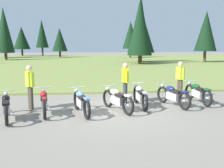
{
  "coord_description": "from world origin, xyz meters",
  "views": [
    {
      "loc": [
        -1.08,
        -9.55,
        2.44
      ],
      "look_at": [
        0.0,
        0.6,
        0.9
      ],
      "focal_mm": 42.48,
      "sensor_mm": 36.0,
      "label": 1
    }
  ],
  "objects_px": {
    "motorcycle_sky_blue": "(81,102)",
    "motorcycle_cream": "(117,99)",
    "motorcycle_navy": "(173,95)",
    "motorcycle_british_green": "(198,93)",
    "rider_near_row_end": "(180,78)",
    "motorcycle_red": "(44,102)",
    "motorcycle_black": "(6,107)",
    "rider_checking_bike": "(30,85)",
    "rider_with_back_turned": "(125,80)",
    "motorcycle_silver": "(140,96)"
  },
  "relations": [
    {
      "from": "motorcycle_silver",
      "to": "motorcycle_british_green",
      "type": "xyz_separation_m",
      "value": [
        2.52,
        0.39,
        0.0
      ]
    },
    {
      "from": "motorcycle_navy",
      "to": "rider_checking_bike",
      "type": "bearing_deg",
      "value": 179.43
    },
    {
      "from": "motorcycle_british_green",
      "to": "motorcycle_sky_blue",
      "type": "bearing_deg",
      "value": -165.23
    },
    {
      "from": "rider_with_back_turned",
      "to": "motorcycle_silver",
      "type": "bearing_deg",
      "value": -57.43
    },
    {
      "from": "motorcycle_british_green",
      "to": "motorcycle_black",
      "type": "bearing_deg",
      "value": -166.62
    },
    {
      "from": "motorcycle_sky_blue",
      "to": "rider_with_back_turned",
      "type": "distance_m",
      "value": 2.48
    },
    {
      "from": "motorcycle_black",
      "to": "rider_checking_bike",
      "type": "xyz_separation_m",
      "value": [
        0.51,
        1.34,
        0.51
      ]
    },
    {
      "from": "motorcycle_silver",
      "to": "rider_near_row_end",
      "type": "bearing_deg",
      "value": 32.81
    },
    {
      "from": "motorcycle_cream",
      "to": "motorcycle_british_green",
      "type": "xyz_separation_m",
      "value": [
        3.5,
        0.96,
        0.0
      ]
    },
    {
      "from": "motorcycle_sky_blue",
      "to": "motorcycle_british_green",
      "type": "bearing_deg",
      "value": 14.77
    },
    {
      "from": "motorcycle_red",
      "to": "motorcycle_navy",
      "type": "height_order",
      "value": "same"
    },
    {
      "from": "motorcycle_sky_blue",
      "to": "motorcycle_british_green",
      "type": "distance_m",
      "value": 4.97
    },
    {
      "from": "rider_near_row_end",
      "to": "motorcycle_red",
      "type": "bearing_deg",
      "value": -159.77
    },
    {
      "from": "motorcycle_silver",
      "to": "rider_checking_bike",
      "type": "xyz_separation_m",
      "value": [
        -4.19,
        0.01,
        0.51
      ]
    },
    {
      "from": "motorcycle_navy",
      "to": "motorcycle_sky_blue",
      "type": "bearing_deg",
      "value": -166.94
    },
    {
      "from": "motorcycle_black",
      "to": "rider_with_back_turned",
      "type": "distance_m",
      "value": 4.73
    },
    {
      "from": "rider_with_back_turned",
      "to": "rider_near_row_end",
      "type": "height_order",
      "value": "same"
    },
    {
      "from": "motorcycle_navy",
      "to": "motorcycle_red",
      "type": "bearing_deg",
      "value": -171.86
    },
    {
      "from": "rider_near_row_end",
      "to": "rider_with_back_turned",
      "type": "bearing_deg",
      "value": -166.76
    },
    {
      "from": "motorcycle_navy",
      "to": "motorcycle_silver",
      "type": "bearing_deg",
      "value": 178.16
    },
    {
      "from": "motorcycle_silver",
      "to": "motorcycle_navy",
      "type": "bearing_deg",
      "value": -1.84
    },
    {
      "from": "motorcycle_red",
      "to": "motorcycle_navy",
      "type": "relative_size",
      "value": 1.03
    },
    {
      "from": "motorcycle_black",
      "to": "motorcycle_red",
      "type": "distance_m",
      "value": 1.25
    },
    {
      "from": "motorcycle_sky_blue",
      "to": "motorcycle_black",
      "type": "bearing_deg",
      "value": -169.44
    },
    {
      "from": "motorcycle_cream",
      "to": "motorcycle_navy",
      "type": "xyz_separation_m",
      "value": [
        2.28,
        0.52,
        0.0
      ]
    },
    {
      "from": "motorcycle_sky_blue",
      "to": "rider_near_row_end",
      "type": "height_order",
      "value": "rider_near_row_end"
    },
    {
      "from": "motorcycle_navy",
      "to": "rider_checking_bike",
      "type": "height_order",
      "value": "rider_checking_bike"
    },
    {
      "from": "motorcycle_red",
      "to": "rider_near_row_end",
      "type": "relative_size",
      "value": 1.25
    },
    {
      "from": "rider_checking_bike",
      "to": "motorcycle_black",
      "type": "bearing_deg",
      "value": -110.83
    },
    {
      "from": "motorcycle_british_green",
      "to": "rider_near_row_end",
      "type": "relative_size",
      "value": 1.26
    },
    {
      "from": "motorcycle_black",
      "to": "rider_near_row_end",
      "type": "relative_size",
      "value": 1.23
    },
    {
      "from": "motorcycle_british_green",
      "to": "motorcycle_cream",
      "type": "bearing_deg",
      "value": -164.74
    },
    {
      "from": "motorcycle_cream",
      "to": "rider_with_back_turned",
      "type": "height_order",
      "value": "rider_with_back_turned"
    },
    {
      "from": "motorcycle_navy",
      "to": "motorcycle_british_green",
      "type": "relative_size",
      "value": 0.96
    },
    {
      "from": "motorcycle_black",
      "to": "rider_checking_bike",
      "type": "height_order",
      "value": "rider_checking_bike"
    },
    {
      "from": "motorcycle_navy",
      "to": "rider_checking_bike",
      "type": "distance_m",
      "value": 5.52
    },
    {
      "from": "motorcycle_red",
      "to": "rider_checking_bike",
      "type": "height_order",
      "value": "rider_checking_bike"
    },
    {
      "from": "motorcycle_red",
      "to": "motorcycle_british_green",
      "type": "distance_m",
      "value": 6.21
    },
    {
      "from": "motorcycle_sky_blue",
      "to": "rider_checking_bike",
      "type": "relative_size",
      "value": 1.23
    },
    {
      "from": "motorcycle_black",
      "to": "motorcycle_navy",
      "type": "height_order",
      "value": "same"
    },
    {
      "from": "motorcycle_red",
      "to": "motorcycle_navy",
      "type": "xyz_separation_m",
      "value": [
        4.89,
        0.7,
        0.0
      ]
    },
    {
      "from": "motorcycle_sky_blue",
      "to": "rider_with_back_turned",
      "type": "bearing_deg",
      "value": 41.9
    },
    {
      "from": "motorcycle_british_green",
      "to": "rider_near_row_end",
      "type": "bearing_deg",
      "value": 113.57
    },
    {
      "from": "rider_with_back_turned",
      "to": "rider_checking_bike",
      "type": "xyz_separation_m",
      "value": [
        -3.71,
        -0.74,
        0.0
      ]
    },
    {
      "from": "motorcycle_silver",
      "to": "motorcycle_british_green",
      "type": "distance_m",
      "value": 2.55
    },
    {
      "from": "motorcycle_red",
      "to": "motorcycle_cream",
      "type": "relative_size",
      "value": 1.07
    },
    {
      "from": "motorcycle_silver",
      "to": "rider_checking_bike",
      "type": "bearing_deg",
      "value": 179.83
    },
    {
      "from": "motorcycle_sky_blue",
      "to": "motorcycle_cream",
      "type": "distance_m",
      "value": 1.34
    },
    {
      "from": "motorcycle_red",
      "to": "motorcycle_navy",
      "type": "distance_m",
      "value": 4.94
    },
    {
      "from": "motorcycle_red",
      "to": "motorcycle_black",
      "type": "bearing_deg",
      "value": -152.33
    }
  ]
}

